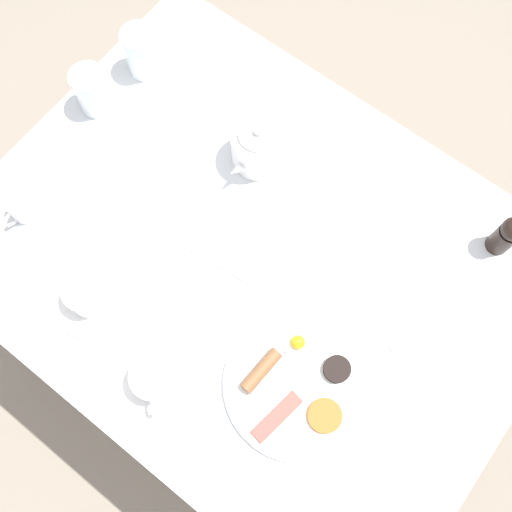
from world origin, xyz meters
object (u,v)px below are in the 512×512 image
Objects in this scene: water_glass_tall at (92,91)px; fork_by_plate at (221,265)px; teapot_near at (258,146)px; knife_by_plate at (438,333)px; teacup_with_saucer_left at (89,295)px; creamer_jug at (22,208)px; wine_glass_spare at (142,52)px; teacup_with_saucer_right at (155,379)px; pepper_grinder at (507,235)px; breakfast_plate at (299,383)px; spoon_for_tea at (131,184)px.

water_glass_tall is 0.60× the size of fork_by_plate.
teapot_near is 0.50m from knife_by_plate.
creamer_jug is (-0.05, -0.22, -0.00)m from teacup_with_saucer_left.
wine_glass_spare is 0.49m from fork_by_plate.
teacup_with_saucer_right is 0.68m from wine_glass_spare.
teacup_with_saucer_right is 1.44× the size of pepper_grinder.
breakfast_plate is 2.51× the size of wine_glass_spare.
spoon_for_tea is at bearing -79.70° from knife_by_plate.
teacup_with_saucer_left is 0.94× the size of knife_by_plate.
teacup_with_saucer_left is 0.66m from knife_by_plate.
water_glass_tall is at bearing -127.60° from teacup_with_saucer_right.
breakfast_plate is 0.48m from pepper_grinder.
water_glass_tall is at bearing -139.33° from teacup_with_saucer_left.
teapot_near is 0.44m from teacup_with_saucer_left.
fork_by_plate is (-0.25, -0.05, -0.03)m from teacup_with_saucer_right.
creamer_jug is at bearing -38.16° from teapot_near.
pepper_grinder is (-0.61, 0.36, 0.03)m from teacup_with_saucer_right.
teacup_with_saucer_left is at bearing -58.43° from knife_by_plate.
teacup_with_saucer_right is 0.40m from spoon_for_tea.
teacup_with_saucer_left and teacup_with_saucer_right have the same top height.
creamer_jug reaches higher than knife_by_plate.
water_glass_tall is 0.28m from creamer_jug.
wine_glass_spare is at bearing -117.43° from breakfast_plate.
teacup_with_saucer_right is 0.53m from knife_by_plate.
teapot_near is 1.21× the size of teacup_with_saucer_right.
wine_glass_spare reaches higher than teacup_with_saucer_right.
teacup_with_saucer_left reaches higher than knife_by_plate.
wine_glass_spare is 0.41m from creamer_jug.
teacup_with_saucer_left reaches higher than fork_by_plate.
teacup_with_saucer_left is 0.94× the size of fork_by_plate.
fork_by_plate is at bearing -48.17° from pepper_grinder.
creamer_jug is at bearing -84.44° from breakfast_plate.
fork_by_plate is at bearing -70.73° from knife_by_plate.
fork_by_plate is at bearing 74.20° from water_glass_tall.
creamer_jug is 0.44× the size of fork_by_plate.
wine_glass_spare is (-0.13, 0.02, 0.00)m from water_glass_tall.
creamer_jug is 0.52× the size of spoon_for_tea.
teapot_near is at bearing 107.14° from water_glass_tall.
teapot_near is 0.27m from spoon_for_tea.
knife_by_plate is at bearing 0.81° from pepper_grinder.
wine_glass_spare is 0.29m from spoon_for_tea.
wine_glass_spare is at bearing -94.95° from teapot_near.
fork_by_plate is at bearing 19.55° from teapot_near.
water_glass_tall is 0.45m from fork_by_plate.
breakfast_plate is 0.28m from knife_by_plate.
knife_by_plate is at bearing 146.68° from breakfast_plate.
wine_glass_spare reaches higher than water_glass_tall.
teacup_with_saucer_right is at bearing -43.02° from knife_by_plate.
wine_glass_spare is 0.83m from pepper_grinder.
teacup_with_saucer_right is 0.94× the size of knife_by_plate.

